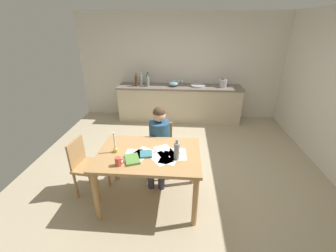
{
  "coord_description": "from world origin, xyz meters",
  "views": [
    {
      "loc": [
        0.13,
        -3.15,
        2.31
      ],
      "look_at": [
        -0.11,
        -0.03,
        0.85
      ],
      "focal_mm": 23.42,
      "sensor_mm": 36.0,
      "label": 1
    }
  ],
  "objects_px": {
    "wine_bottle_on_table": "(177,151)",
    "mixing_bowl": "(173,84)",
    "chair_at_table": "(160,146)",
    "wine_glass_near_sink": "(182,80)",
    "bottle_oil": "(136,81)",
    "stovetop_kettle": "(223,83)",
    "bottle_sauce": "(148,81)",
    "wine_glass_back_left": "(174,80)",
    "book_cookery": "(146,154)",
    "bottle_vinegar": "(141,80)",
    "bottle_wine_red": "(148,79)",
    "candlestick": "(115,147)",
    "chair_side_empty": "(86,164)",
    "book_magazine": "(132,159)",
    "person_seated": "(159,140)",
    "sink_unit": "(198,85)",
    "coffee_mug": "(118,162)",
    "dining_table": "(149,160)",
    "wine_glass_by_kettle": "(178,80)"
  },
  "relations": [
    {
      "from": "chair_at_table",
      "to": "wine_glass_near_sink",
      "type": "bearing_deg",
      "value": 82.93
    },
    {
      "from": "bottle_wine_red",
      "to": "wine_glass_near_sink",
      "type": "xyz_separation_m",
      "value": [
        0.87,
        0.07,
        -0.02
      ]
    },
    {
      "from": "candlestick",
      "to": "dining_table",
      "type": "bearing_deg",
      "value": 0.75
    },
    {
      "from": "bottle_sauce",
      "to": "book_cookery",
      "type": "bearing_deg",
      "value": -81.38
    },
    {
      "from": "wine_glass_near_sink",
      "to": "book_magazine",
      "type": "bearing_deg",
      "value": -99.49
    },
    {
      "from": "bottle_oil",
      "to": "person_seated",
      "type": "bearing_deg",
      "value": -70.55
    },
    {
      "from": "wine_glass_by_kettle",
      "to": "book_magazine",
      "type": "bearing_deg",
      "value": -97.83
    },
    {
      "from": "candlestick",
      "to": "wine_glass_back_left",
      "type": "distance_m",
      "value": 3.18
    },
    {
      "from": "book_cookery",
      "to": "bottle_vinegar",
      "type": "xyz_separation_m",
      "value": [
        -0.63,
        3.02,
        0.24
      ]
    },
    {
      "from": "person_seated",
      "to": "bottle_oil",
      "type": "bearing_deg",
      "value": 109.45
    },
    {
      "from": "wine_bottle_on_table",
      "to": "sink_unit",
      "type": "height_order",
      "value": "sink_unit"
    },
    {
      "from": "chair_side_empty",
      "to": "wine_glass_back_left",
      "type": "distance_m",
      "value": 3.25
    },
    {
      "from": "book_magazine",
      "to": "sink_unit",
      "type": "height_order",
      "value": "sink_unit"
    },
    {
      "from": "chair_at_table",
      "to": "wine_bottle_on_table",
      "type": "height_order",
      "value": "wine_bottle_on_table"
    },
    {
      "from": "bottle_oil",
      "to": "mixing_bowl",
      "type": "xyz_separation_m",
      "value": [
        0.91,
        0.08,
        -0.08
      ]
    },
    {
      "from": "wine_bottle_on_table",
      "to": "mixing_bowl",
      "type": "height_order",
      "value": "wine_bottle_on_table"
    },
    {
      "from": "chair_side_empty",
      "to": "wine_bottle_on_table",
      "type": "height_order",
      "value": "wine_bottle_on_table"
    },
    {
      "from": "coffee_mug",
      "to": "bottle_oil",
      "type": "xyz_separation_m",
      "value": [
        -0.44,
        3.18,
        0.2
      ]
    },
    {
      "from": "wine_glass_back_left",
      "to": "chair_at_table",
      "type": "bearing_deg",
      "value": -92.05
    },
    {
      "from": "person_seated",
      "to": "book_magazine",
      "type": "distance_m",
      "value": 0.78
    },
    {
      "from": "book_cookery",
      "to": "bottle_sauce",
      "type": "xyz_separation_m",
      "value": [
        -0.45,
        2.94,
        0.23
      ]
    },
    {
      "from": "chair_side_empty",
      "to": "wine_glass_back_left",
      "type": "relative_size",
      "value": 5.6
    },
    {
      "from": "chair_side_empty",
      "to": "wine_bottle_on_table",
      "type": "bearing_deg",
      "value": -8.78
    },
    {
      "from": "book_magazine",
      "to": "mixing_bowl",
      "type": "height_order",
      "value": "mixing_bowl"
    },
    {
      "from": "chair_side_empty",
      "to": "book_magazine",
      "type": "xyz_separation_m",
      "value": [
        0.76,
        -0.28,
        0.31
      ]
    },
    {
      "from": "wine_glass_near_sink",
      "to": "wine_glass_by_kettle",
      "type": "distance_m",
      "value": 0.1
    },
    {
      "from": "wine_glass_near_sink",
      "to": "book_cookery",
      "type": "bearing_deg",
      "value": -97.17
    },
    {
      "from": "wine_bottle_on_table",
      "to": "sink_unit",
      "type": "xyz_separation_m",
      "value": [
        0.4,
        3.07,
        0.03
      ]
    },
    {
      "from": "bottle_oil",
      "to": "stovetop_kettle",
      "type": "distance_m",
      "value": 2.13
    },
    {
      "from": "wine_bottle_on_table",
      "to": "stovetop_kettle",
      "type": "relative_size",
      "value": 1.22
    },
    {
      "from": "coffee_mug",
      "to": "wine_glass_back_left",
      "type": "bearing_deg",
      "value": 82.09
    },
    {
      "from": "dining_table",
      "to": "bottle_wine_red",
      "type": "bearing_deg",
      "value": 99.31
    },
    {
      "from": "chair_at_table",
      "to": "wine_glass_back_left",
      "type": "height_order",
      "value": "wine_glass_back_left"
    },
    {
      "from": "person_seated",
      "to": "bottle_oil",
      "type": "relative_size",
      "value": 3.76
    },
    {
      "from": "candlestick",
      "to": "wine_glass_back_left",
      "type": "relative_size",
      "value": 1.86
    },
    {
      "from": "chair_side_empty",
      "to": "book_cookery",
      "type": "relative_size",
      "value": 5.37
    },
    {
      "from": "person_seated",
      "to": "wine_glass_near_sink",
      "type": "xyz_separation_m",
      "value": [
        0.31,
        2.56,
        0.33
      ]
    },
    {
      "from": "bottle_sauce",
      "to": "bottle_oil",
      "type": "bearing_deg",
      "value": -177.28
    },
    {
      "from": "mixing_bowl",
      "to": "chair_side_empty",
      "type": "bearing_deg",
      "value": -110.98
    },
    {
      "from": "bottle_sauce",
      "to": "wine_glass_near_sink",
      "type": "relative_size",
      "value": 1.88
    },
    {
      "from": "book_cookery",
      "to": "mixing_bowl",
      "type": "distance_m",
      "value": 3.02
    },
    {
      "from": "candlestick",
      "to": "mixing_bowl",
      "type": "xyz_separation_m",
      "value": [
        0.6,
        2.96,
        0.1
      ]
    },
    {
      "from": "bottle_wine_red",
      "to": "bottle_sauce",
      "type": "bearing_deg",
      "value": -79.56
    },
    {
      "from": "wine_bottle_on_table",
      "to": "bottle_sauce",
      "type": "bearing_deg",
      "value": 105.68
    },
    {
      "from": "candlestick",
      "to": "mixing_bowl",
      "type": "relative_size",
      "value": 1.19
    },
    {
      "from": "bottle_vinegar",
      "to": "stovetop_kettle",
      "type": "distance_m",
      "value": 2.03
    },
    {
      "from": "mixing_bowl",
      "to": "wine_bottle_on_table",
      "type": "bearing_deg",
      "value": -86.1
    },
    {
      "from": "bottle_sauce",
      "to": "mixing_bowl",
      "type": "height_order",
      "value": "bottle_sauce"
    },
    {
      "from": "bottle_oil",
      "to": "bottle_sauce",
      "type": "distance_m",
      "value": 0.28
    },
    {
      "from": "chair_side_empty",
      "to": "candlestick",
      "type": "distance_m",
      "value": 0.63
    }
  ]
}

